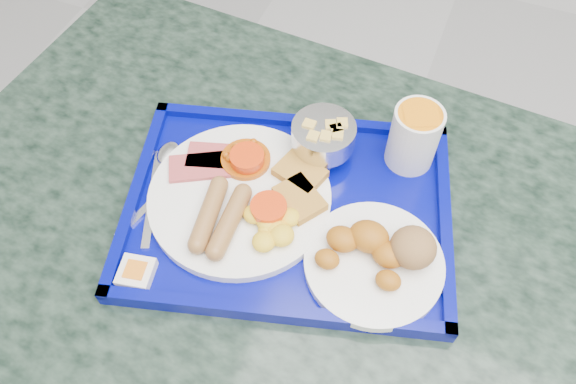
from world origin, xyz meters
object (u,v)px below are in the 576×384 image
at_px(main_plate, 245,197).
at_px(juice_cup, 414,136).
at_px(table, 288,278).
at_px(bread_plate, 379,256).
at_px(tray, 288,210).
at_px(fruit_bowl, 324,136).

relative_size(main_plate, juice_cup, 2.62).
xyz_separation_m(table, bread_plate, (0.14, -0.02, 0.21)).
height_order(tray, fruit_bowl, fruit_bowl).
height_order(tray, bread_plate, bread_plate).
distance_m(table, bread_plate, 0.26).
height_order(main_plate, fruit_bowl, fruit_bowl).
bearing_deg(bread_plate, fruit_bowl, 131.95).
height_order(table, tray, tray).
xyz_separation_m(tray, fruit_bowl, (0.01, 0.11, 0.05)).
distance_m(table, main_plate, 0.22).
bearing_deg(tray, fruit_bowl, 83.34).
bearing_deg(table, tray, 112.19).
bearing_deg(juice_cup, main_plate, -140.16).
height_order(tray, main_plate, main_plate).
bearing_deg(main_plate, juice_cup, 39.84).
bearing_deg(juice_cup, tray, -132.41).
distance_m(fruit_bowl, juice_cup, 0.13).
relative_size(bread_plate, juice_cup, 1.86).
bearing_deg(bread_plate, main_plate, 173.86).
bearing_deg(fruit_bowl, bread_plate, -48.05).
bearing_deg(table, fruit_bowl, 87.33).
distance_m(table, tray, 0.19).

